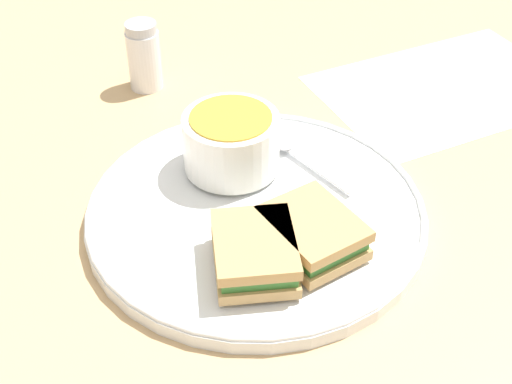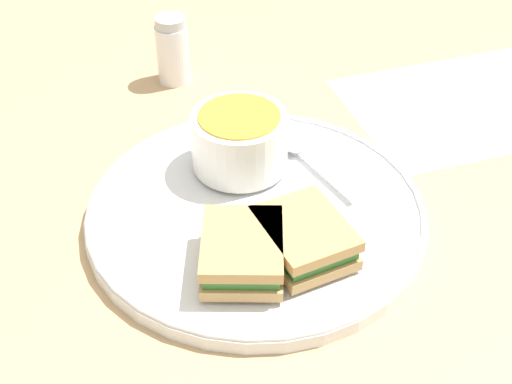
{
  "view_description": "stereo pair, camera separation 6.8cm",
  "coord_description": "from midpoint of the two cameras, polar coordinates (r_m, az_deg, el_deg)",
  "views": [
    {
      "loc": [
        -0.51,
        0.14,
        0.47
      ],
      "look_at": [
        0.0,
        0.0,
        0.03
      ],
      "focal_mm": 50.0,
      "sensor_mm": 36.0,
      "label": 1
    },
    {
      "loc": [
        -0.52,
        0.08,
        0.47
      ],
      "look_at": [
        0.0,
        0.0,
        0.03
      ],
      "focal_mm": 50.0,
      "sensor_mm": 36.0,
      "label": 2
    }
  ],
  "objects": [
    {
      "name": "soup_bowl",
      "position": [
        0.72,
        -4.68,
        3.95
      ],
      "size": [
        0.1,
        0.1,
        0.06
      ],
      "color": "white",
      "rests_on": "plate"
    },
    {
      "name": "spoon",
      "position": [
        0.76,
        -0.06,
        3.54
      ],
      "size": [
        0.12,
        0.06,
        0.01
      ],
      "rotation": [
        0.0,
        0.0,
        6.69
      ],
      "color": "silver",
      "rests_on": "plate"
    },
    {
      "name": "menu_sheet",
      "position": [
        0.92,
        12.95,
        8.03
      ],
      "size": [
        0.26,
        0.34,
        0.0
      ],
      "rotation": [
        0.0,
        0.0,
        0.18
      ],
      "color": "white",
      "rests_on": "ground_plane"
    },
    {
      "name": "sandwich_half_near",
      "position": [
        0.62,
        -3.27,
        -5.0
      ],
      "size": [
        0.1,
        0.08,
        0.03
      ],
      "rotation": [
        0.0,
        0.0,
        2.99
      ],
      "color": "tan",
      "rests_on": "plate"
    },
    {
      "name": "sandwich_half_far",
      "position": [
        0.64,
        1.51,
        -3.42
      ],
      "size": [
        0.1,
        0.09,
        0.03
      ],
      "rotation": [
        0.0,
        0.0,
        3.45
      ],
      "color": "tan",
      "rests_on": "plate"
    },
    {
      "name": "plate",
      "position": [
        0.7,
        -2.79,
        -1.71
      ],
      "size": [
        0.33,
        0.33,
        0.02
      ],
      "color": "white",
      "rests_on": "ground_plane"
    },
    {
      "name": "ground_plane",
      "position": [
        0.7,
        -2.77,
        -2.31
      ],
      "size": [
        2.4,
        2.4,
        0.0
      ],
      "primitive_type": "plane",
      "color": "tan"
    },
    {
      "name": "salt_shaker",
      "position": [
        0.9,
        -11.14,
        10.53
      ],
      "size": [
        0.04,
        0.04,
        0.09
      ],
      "color": "silver",
      "rests_on": "ground_plane"
    }
  ]
}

